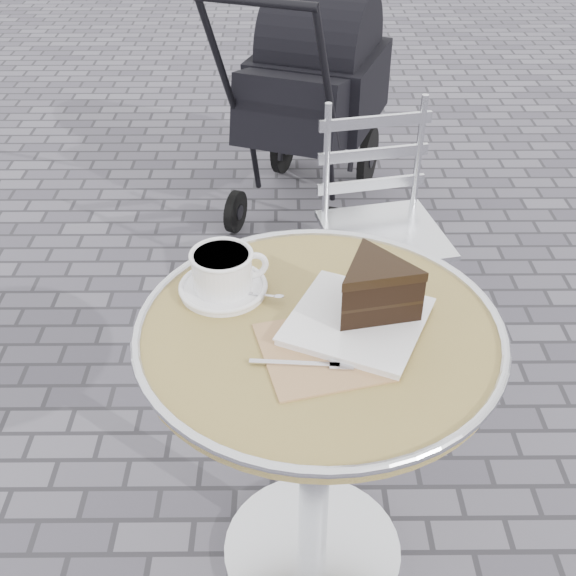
{
  "coord_description": "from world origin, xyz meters",
  "views": [
    {
      "loc": [
        -0.07,
        -1.08,
        1.61
      ],
      "look_at": [
        -0.06,
        0.06,
        0.78
      ],
      "focal_mm": 45.0,
      "sensor_mm": 36.0,
      "label": 1
    }
  ],
  "objects_px": {
    "bistro_chair": "(377,199)",
    "baby_stroller": "(311,102)",
    "cake_plate_set": "(370,297)",
    "cafe_table": "(317,390)",
    "cappuccino_set": "(224,274)"
  },
  "relations": [
    {
      "from": "cafe_table",
      "to": "cake_plate_set",
      "type": "bearing_deg",
      "value": 10.93
    },
    {
      "from": "cafe_table",
      "to": "bistro_chair",
      "type": "distance_m",
      "value": 0.97
    },
    {
      "from": "cake_plate_set",
      "to": "bistro_chair",
      "type": "relative_size",
      "value": 0.48
    },
    {
      "from": "bistro_chair",
      "to": "baby_stroller",
      "type": "height_order",
      "value": "baby_stroller"
    },
    {
      "from": "bistro_chair",
      "to": "cappuccino_set",
      "type": "bearing_deg",
      "value": -129.43
    },
    {
      "from": "bistro_chair",
      "to": "baby_stroller",
      "type": "distance_m",
      "value": 0.92
    },
    {
      "from": "cafe_table",
      "to": "cappuccino_set",
      "type": "relative_size",
      "value": 3.6
    },
    {
      "from": "baby_stroller",
      "to": "cafe_table",
      "type": "bearing_deg",
      "value": -71.59
    },
    {
      "from": "cake_plate_set",
      "to": "cappuccino_set",
      "type": "bearing_deg",
      "value": -175.59
    },
    {
      "from": "cappuccino_set",
      "to": "bistro_chair",
      "type": "bearing_deg",
      "value": 46.94
    },
    {
      "from": "cappuccino_set",
      "to": "baby_stroller",
      "type": "xyz_separation_m",
      "value": [
        0.24,
        1.71,
        -0.31
      ]
    },
    {
      "from": "cafe_table",
      "to": "bistro_chair",
      "type": "relative_size",
      "value": 0.93
    },
    {
      "from": "cake_plate_set",
      "to": "bistro_chair",
      "type": "distance_m",
      "value": 0.97
    },
    {
      "from": "cake_plate_set",
      "to": "baby_stroller",
      "type": "height_order",
      "value": "baby_stroller"
    },
    {
      "from": "bistro_chair",
      "to": "baby_stroller",
      "type": "xyz_separation_m",
      "value": [
        -0.18,
        0.9,
        -0.03
      ]
    }
  ]
}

